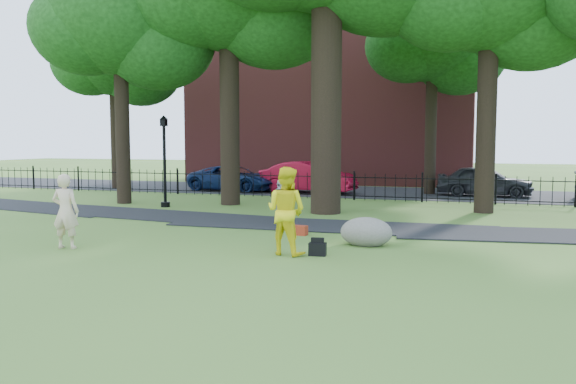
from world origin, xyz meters
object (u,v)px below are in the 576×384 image
(woman, at_px, (66,211))
(boulder, at_px, (366,230))
(man, at_px, (286,211))
(lamppost, at_px, (165,162))
(red_sedan, at_px, (308,177))

(woman, distance_m, boulder, 7.45)
(man, bearing_deg, boulder, -118.28)
(man, relative_size, boulder, 1.55)
(woman, height_order, man, man)
(lamppost, bearing_deg, man, -42.85)
(man, bearing_deg, red_sedan, -62.38)
(boulder, bearing_deg, lamppost, 148.20)
(woman, xyz_separation_m, man, (5.34, 1.03, 0.10))
(boulder, bearing_deg, red_sedan, 112.36)
(woman, relative_size, red_sedan, 0.38)
(woman, relative_size, lamppost, 0.50)
(boulder, bearing_deg, woman, -157.89)
(woman, relative_size, man, 0.90)
(red_sedan, bearing_deg, man, -160.61)
(boulder, height_order, red_sedan, red_sedan)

